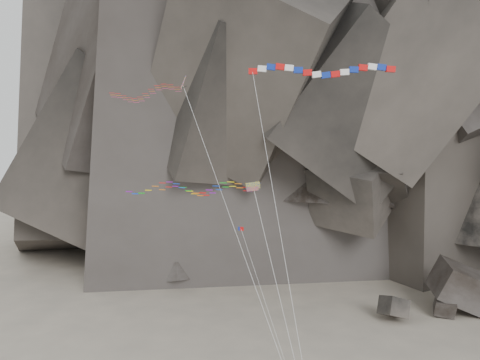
% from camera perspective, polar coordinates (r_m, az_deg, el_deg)
% --- Properties ---
extents(headland, '(110.00, 70.00, 84.00)m').
position_cam_1_polar(headland, '(112.93, 8.81, 14.19)').
color(headland, '#4B443E').
rests_on(headland, ground).
extents(boulder_field, '(69.84, 14.52, 8.32)m').
position_cam_1_polar(boulder_field, '(79.19, 18.18, -11.70)').
color(boulder_field, '#47423F').
rests_on(boulder_field, ground).
extents(delta_kite, '(21.20, 11.22, 28.59)m').
position_cam_1_polar(delta_kite, '(50.28, -10.40, 9.06)').
color(delta_kite, red).
rests_on(delta_kite, ground).
extents(banner_kite, '(12.21, 12.18, 29.29)m').
position_cam_1_polar(banner_kite, '(46.41, 8.64, 11.36)').
color(banner_kite, red).
rests_on(banner_kite, ground).
extents(parafoil_kite, '(17.62, 6.63, 19.60)m').
position_cam_1_polar(parafoil_kite, '(44.46, -5.97, -0.86)').
color(parafoil_kite, yellow).
rests_on(parafoil_kite, ground).
extents(pennant_kite, '(7.96, 8.60, 15.39)m').
position_cam_1_polar(pennant_kite, '(44.59, 1.86, -10.50)').
color(pennant_kite, red).
rests_on(pennant_kite, ground).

